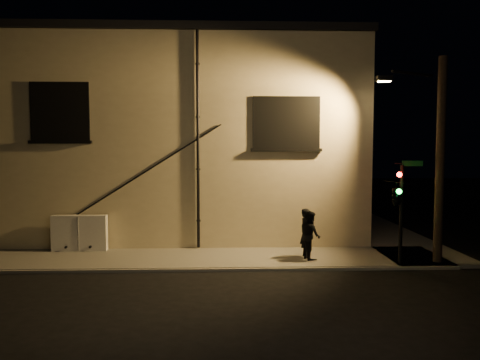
{
  "coord_description": "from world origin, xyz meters",
  "views": [
    {
      "loc": [
        -0.85,
        -15.05,
        4.04
      ],
      "look_at": [
        -0.23,
        1.8,
        2.86
      ],
      "focal_mm": 35.0,
      "sensor_mm": 36.0,
      "label": 1
    }
  ],
  "objects_px": {
    "pedestrian_a": "(306,233)",
    "pedestrian_b": "(310,235)",
    "streetlamp_pole": "(437,155)",
    "traffic_signal": "(397,195)",
    "utility_cabinet": "(80,233)"
  },
  "relations": [
    {
      "from": "utility_cabinet",
      "to": "streetlamp_pole",
      "type": "distance_m",
      "value": 13.22
    },
    {
      "from": "pedestrian_a",
      "to": "streetlamp_pole",
      "type": "bearing_deg",
      "value": -111.72
    },
    {
      "from": "pedestrian_a",
      "to": "streetlamp_pole",
      "type": "distance_m",
      "value": 5.17
    },
    {
      "from": "utility_cabinet",
      "to": "traffic_signal",
      "type": "distance_m",
      "value": 11.62
    },
    {
      "from": "pedestrian_b",
      "to": "traffic_signal",
      "type": "distance_m",
      "value": 3.22
    },
    {
      "from": "traffic_signal",
      "to": "pedestrian_a",
      "type": "bearing_deg",
      "value": 157.08
    },
    {
      "from": "utility_cabinet",
      "to": "pedestrian_b",
      "type": "xyz_separation_m",
      "value": [
        8.5,
        -1.65,
        0.17
      ]
    },
    {
      "from": "pedestrian_a",
      "to": "traffic_signal",
      "type": "bearing_deg",
      "value": -124.3
    },
    {
      "from": "utility_cabinet",
      "to": "streetlamp_pole",
      "type": "relative_size",
      "value": 0.29
    },
    {
      "from": "pedestrian_a",
      "to": "pedestrian_b",
      "type": "relative_size",
      "value": 1.03
    },
    {
      "from": "utility_cabinet",
      "to": "pedestrian_a",
      "type": "distance_m",
      "value": 8.53
    },
    {
      "from": "streetlamp_pole",
      "to": "pedestrian_a",
      "type": "bearing_deg",
      "value": 169.66
    },
    {
      "from": "pedestrian_a",
      "to": "streetlamp_pole",
      "type": "relative_size",
      "value": 0.25
    },
    {
      "from": "utility_cabinet",
      "to": "traffic_signal",
      "type": "xyz_separation_m",
      "value": [
        11.22,
        -2.51,
        1.66
      ]
    },
    {
      "from": "pedestrian_a",
      "to": "pedestrian_b",
      "type": "bearing_deg",
      "value": -177.31
    }
  ]
}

